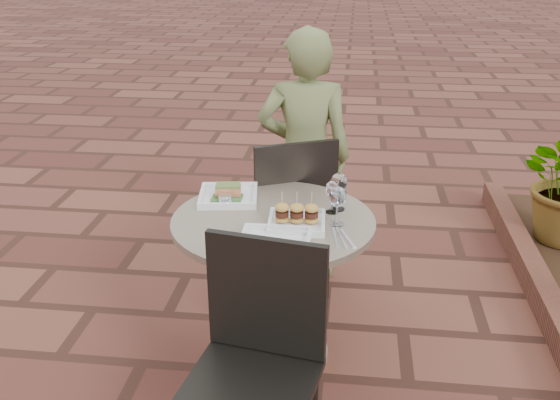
# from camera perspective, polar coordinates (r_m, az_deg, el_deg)

# --- Properties ---
(ground) EXTENTS (60.00, 60.00, 0.00)m
(ground) POSITION_cam_1_polar(r_m,az_deg,el_deg) (3.37, -3.35, -10.87)
(ground) COLOR brown
(ground) RESTS_ON ground
(cafe_table) EXTENTS (0.90, 0.90, 0.73)m
(cafe_table) POSITION_cam_1_polar(r_m,az_deg,el_deg) (2.86, -0.60, -6.17)
(cafe_table) COLOR gray
(cafe_table) RESTS_ON ground
(chair_far) EXTENTS (0.58, 0.58, 0.93)m
(chair_far) POSITION_cam_1_polar(r_m,az_deg,el_deg) (3.33, 0.90, -0.48)
(chair_far) COLOR black
(chair_far) RESTS_ON ground
(chair_near) EXTENTS (0.51, 0.51, 0.93)m
(chair_near) POSITION_cam_1_polar(r_m,az_deg,el_deg) (2.24, -2.08, -13.38)
(chair_near) COLOR black
(chair_near) RESTS_ON ground
(diner) EXTENTS (0.56, 0.40, 1.45)m
(diner) POSITION_cam_1_polar(r_m,az_deg,el_deg) (3.50, 2.27, 3.85)
(diner) COLOR #606939
(diner) RESTS_ON ground
(plate_salmon) EXTENTS (0.30, 0.30, 0.07)m
(plate_salmon) POSITION_cam_1_polar(r_m,az_deg,el_deg) (2.95, -4.75, 0.48)
(plate_salmon) COLOR white
(plate_salmon) RESTS_ON cafe_table
(plate_sliders) EXTENTS (0.25, 0.25, 0.16)m
(plate_sliders) POSITION_cam_1_polar(r_m,az_deg,el_deg) (2.67, 1.54, -1.66)
(plate_sliders) COLOR white
(plate_sliders) RESTS_ON cafe_table
(plate_tuna) EXTENTS (0.28, 0.28, 0.03)m
(plate_tuna) POSITION_cam_1_polar(r_m,az_deg,el_deg) (2.49, -0.53, -4.00)
(plate_tuna) COLOR white
(plate_tuna) RESTS_ON cafe_table
(wine_glass_right) EXTENTS (0.07, 0.07, 0.17)m
(wine_glass_right) POSITION_cam_1_polar(r_m,az_deg,el_deg) (2.65, 5.28, 0.19)
(wine_glass_right) COLOR white
(wine_glass_right) RESTS_ON cafe_table
(wine_glass_mid) EXTENTS (0.06, 0.06, 0.15)m
(wine_glass_mid) POSITION_cam_1_polar(r_m,az_deg,el_deg) (2.77, 4.83, 0.90)
(wine_glass_mid) COLOR white
(wine_glass_mid) RESTS_ON cafe_table
(wine_glass_far) EXTENTS (0.08, 0.08, 0.18)m
(wine_glass_far) POSITION_cam_1_polar(r_m,az_deg,el_deg) (2.80, 5.39, 1.49)
(wine_glass_far) COLOR white
(wine_glass_far) RESTS_ON cafe_table
(steel_ramekin) EXTENTS (0.08, 0.08, 0.05)m
(steel_ramekin) POSITION_cam_1_polar(r_m,az_deg,el_deg) (2.88, -5.02, 0.00)
(steel_ramekin) COLOR silver
(steel_ramekin) RESTS_ON cafe_table
(cutlery_set) EXTENTS (0.14, 0.22, 0.00)m
(cutlery_set) POSITION_cam_1_polar(r_m,az_deg,el_deg) (2.58, 5.64, -3.46)
(cutlery_set) COLOR silver
(cutlery_set) RESTS_ON cafe_table
(planter_curb) EXTENTS (0.12, 3.00, 0.15)m
(planter_curb) POSITION_cam_1_polar(r_m,az_deg,el_deg) (3.70, 22.99, -8.14)
(planter_curb) COLOR brown
(planter_curb) RESTS_ON ground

